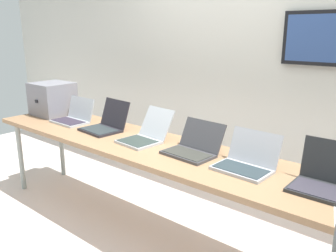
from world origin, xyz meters
name	(u,v)px	position (x,y,z in m)	size (l,w,h in m)	color
ground	(164,241)	(0.00, 0.00, -0.02)	(8.00, 8.00, 0.04)	silver
back_wall	(241,70)	(0.01, 1.13, 1.30)	(8.00, 0.11, 2.58)	beige
workbench	(164,154)	(0.00, 0.00, 0.74)	(3.78, 0.70, 0.79)	#966F4D
equipment_box	(53,99)	(-1.64, 0.10, 0.96)	(0.40, 0.38, 0.34)	slate
laptop_station_0	(74,117)	(-1.20, 0.04, 0.84)	(0.37, 0.30, 0.23)	#ACB2BA
laptop_station_1	(106,124)	(-0.74, 0.05, 0.85)	(0.38, 0.38, 0.26)	black
laptop_station_2	(146,134)	(-0.23, 0.04, 0.84)	(0.34, 0.43, 0.25)	#B0B5BC
laptop_station_3	(193,147)	(0.24, 0.05, 0.84)	(0.39, 0.35, 0.22)	#3C3C40
laptop_station_4	(247,161)	(0.68, 0.03, 0.84)	(0.37, 0.33, 0.23)	#ABADB6
laptop_station_5	(323,179)	(1.15, 0.04, 0.85)	(0.31, 0.30, 0.27)	#26282A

